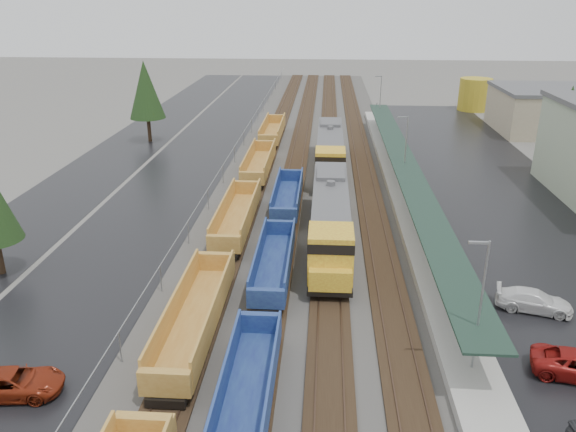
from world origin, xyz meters
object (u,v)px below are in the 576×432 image
Objects in this scene: storage_tank at (475,94)px; locomotive_lead at (330,219)px; well_string_yellow at (220,257)px; well_string_blue at (247,393)px; parked_car_east_c at (534,301)px; locomotive_trail at (330,151)px; parked_car_west_c at (14,383)px.

locomotive_lead is at bearing -113.01° from storage_tank.
well_string_yellow reaches higher than well_string_blue.
well_string_yellow reaches higher than parked_car_east_c.
locomotive_trail is 4.10× the size of parked_car_west_c.
parked_car_east_c is at bearing -10.73° from well_string_yellow.
locomotive_trail is 27.20m from well_string_yellow.
locomotive_lead is at bearing 78.53° from well_string_blue.
locomotive_lead reaches higher than parked_car_east_c.
well_string_blue is 20.24m from parked_car_east_c.
well_string_yellow is (-8.00, -25.97, -1.27)m from locomotive_trail.
locomotive_trail is at bearing 90.00° from locomotive_lead.
well_string_yellow is 1.39× the size of well_string_blue.
well_string_blue is at bearing -95.61° from locomotive_trail.
parked_car_east_c is at bearing 32.03° from well_string_blue.
storage_tank is at bearing -34.44° from parked_car_west_c.
well_string_yellow is at bearing -36.22° from parked_car_west_c.
locomotive_lead is at bearing 31.84° from well_string_yellow.
parked_car_east_c is (17.15, 10.73, -0.41)m from well_string_blue.
storage_tank reaches higher than well_string_yellow.
locomotive_lead is 21.00m from locomotive_trail.
parked_car_west_c is (-16.05, -19.23, -1.75)m from locomotive_lead.
storage_tank is (25.51, 39.08, 0.35)m from locomotive_trail.
parked_car_east_c is at bearing -100.15° from storage_tank.
locomotive_lead is at bearing -46.63° from parked_car_west_c.
well_string_yellow is at bearing -107.12° from locomotive_trail.
locomotive_trail is at bearing -28.53° from parked_car_west_c.
well_string_blue is at bearing -101.47° from locomotive_lead.
well_string_blue is 85.09m from storage_tank.
parked_car_west_c is (-8.05, -14.26, -0.48)m from well_string_yellow.
locomotive_lead reaches higher than parked_car_west_c.
parked_car_east_c is (13.15, -8.98, -1.75)m from locomotive_lead.
parked_car_west_c reaches higher than parked_car_east_c.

